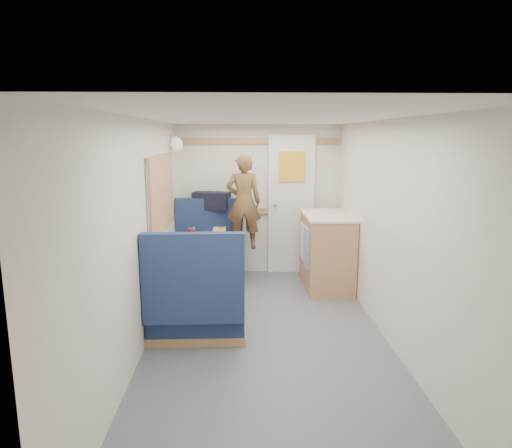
{
  "coord_description": "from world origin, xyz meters",
  "views": [
    {
      "loc": [
        -0.25,
        -3.85,
        1.86
      ],
      "look_at": [
        -0.07,
        0.9,
        0.93
      ],
      "focal_mm": 32.0,
      "sensor_mm": 36.0,
      "label": 1
    }
  ],
  "objects_px": {
    "dinette_table": "(203,255)",
    "tray": "(209,243)",
    "salt_grinder": "(193,239)",
    "bench_near": "(197,308)",
    "pepper_grinder": "(207,234)",
    "duffel_bag": "(212,201)",
    "cheese_block": "(209,247)",
    "tumbler_mid": "(192,231)",
    "tumbler_right": "(206,237)",
    "beer_glass": "(222,232)",
    "orange_fruit": "(209,240)",
    "person": "(244,202)",
    "bread_loaf": "(219,234)",
    "tumbler_left": "(192,244)",
    "galley_counter": "(327,251)",
    "dome_light": "(174,144)",
    "bench_far": "(209,258)"
  },
  "relations": [
    {
      "from": "pepper_grinder",
      "to": "duffel_bag",
      "type": "bearing_deg",
      "value": 89.81
    },
    {
      "from": "galley_counter",
      "to": "tumbler_mid",
      "type": "relative_size",
      "value": 8.4
    },
    {
      "from": "bench_near",
      "to": "pepper_grinder",
      "type": "distance_m",
      "value": 1.12
    },
    {
      "from": "tumbler_mid",
      "to": "tumbler_right",
      "type": "bearing_deg",
      "value": -62.58
    },
    {
      "from": "dinette_table",
      "to": "tumbler_right",
      "type": "bearing_deg",
      "value": -52.85
    },
    {
      "from": "galley_counter",
      "to": "beer_glass",
      "type": "bearing_deg",
      "value": -165.95
    },
    {
      "from": "galley_counter",
      "to": "bread_loaf",
      "type": "height_order",
      "value": "galley_counter"
    },
    {
      "from": "tumbler_left",
      "to": "tray",
      "type": "bearing_deg",
      "value": 57.09
    },
    {
      "from": "person",
      "to": "bread_loaf",
      "type": "relative_size",
      "value": 4.69
    },
    {
      "from": "bench_far",
      "to": "dome_light",
      "type": "bearing_deg",
      "value": -177.88
    },
    {
      "from": "person",
      "to": "beer_glass",
      "type": "bearing_deg",
      "value": 65.56
    },
    {
      "from": "bench_near",
      "to": "salt_grinder",
      "type": "bearing_deg",
      "value": 97.26
    },
    {
      "from": "bench_near",
      "to": "salt_grinder",
      "type": "height_order",
      "value": "bench_near"
    },
    {
      "from": "duffel_bag",
      "to": "salt_grinder",
      "type": "relative_size",
      "value": 4.86
    },
    {
      "from": "bench_near",
      "to": "bread_loaf",
      "type": "height_order",
      "value": "bench_near"
    },
    {
      "from": "dome_light",
      "to": "person",
      "type": "relative_size",
      "value": 0.17
    },
    {
      "from": "dinette_table",
      "to": "galley_counter",
      "type": "bearing_deg",
      "value": 20.54
    },
    {
      "from": "bench_far",
      "to": "person",
      "type": "xyz_separation_m",
      "value": [
        0.45,
        -0.09,
        0.74
      ]
    },
    {
      "from": "person",
      "to": "tumbler_left",
      "type": "bearing_deg",
      "value": 64.88
    },
    {
      "from": "tumbler_mid",
      "to": "pepper_grinder",
      "type": "xyz_separation_m",
      "value": [
        0.18,
        -0.15,
        -0.01
      ]
    },
    {
      "from": "cheese_block",
      "to": "beer_glass",
      "type": "relative_size",
      "value": 1.02
    },
    {
      "from": "dome_light",
      "to": "galley_counter",
      "type": "relative_size",
      "value": 0.22
    },
    {
      "from": "duffel_bag",
      "to": "cheese_block",
      "type": "bearing_deg",
      "value": -71.16
    },
    {
      "from": "tray",
      "to": "beer_glass",
      "type": "xyz_separation_m",
      "value": [
        0.13,
        0.33,
        0.04
      ]
    },
    {
      "from": "bench_near",
      "to": "cheese_block",
      "type": "bearing_deg",
      "value": 79.34
    },
    {
      "from": "bench_far",
      "to": "cheese_block",
      "type": "distance_m",
      "value": 1.32
    },
    {
      "from": "dinette_table",
      "to": "cheese_block",
      "type": "relative_size",
      "value": 8.28
    },
    {
      "from": "pepper_grinder",
      "to": "tray",
      "type": "bearing_deg",
      "value": -81.6
    },
    {
      "from": "dinette_table",
      "to": "duffel_bag",
      "type": "xyz_separation_m",
      "value": [
        0.03,
        1.12,
        0.45
      ]
    },
    {
      "from": "duffel_bag",
      "to": "orange_fruit",
      "type": "height_order",
      "value": "duffel_bag"
    },
    {
      "from": "tumbler_mid",
      "to": "beer_glass",
      "type": "relative_size",
      "value": 1.01
    },
    {
      "from": "dinette_table",
      "to": "cheese_block",
      "type": "bearing_deg",
      "value": -76.2
    },
    {
      "from": "pepper_grinder",
      "to": "bread_loaf",
      "type": "distance_m",
      "value": 0.14
    },
    {
      "from": "dinette_table",
      "to": "tray",
      "type": "distance_m",
      "value": 0.2
    },
    {
      "from": "tray",
      "to": "tumbler_left",
      "type": "height_order",
      "value": "tumbler_left"
    },
    {
      "from": "tray",
      "to": "tumbler_mid",
      "type": "relative_size",
      "value": 3.35
    },
    {
      "from": "cheese_block",
      "to": "tumbler_left",
      "type": "xyz_separation_m",
      "value": [
        -0.17,
        0.05,
        0.02
      ]
    },
    {
      "from": "dinette_table",
      "to": "cheese_block",
      "type": "xyz_separation_m",
      "value": [
        0.09,
        -0.38,
        0.19
      ]
    },
    {
      "from": "tray",
      "to": "salt_grinder",
      "type": "relative_size",
      "value": 3.77
    },
    {
      "from": "duffel_bag",
      "to": "salt_grinder",
      "type": "height_order",
      "value": "duffel_bag"
    },
    {
      "from": "cheese_block",
      "to": "tumbler_mid",
      "type": "relative_size",
      "value": 1.02
    },
    {
      "from": "dinette_table",
      "to": "person",
      "type": "height_order",
      "value": "person"
    },
    {
      "from": "galley_counter",
      "to": "tumbler_left",
      "type": "height_order",
      "value": "galley_counter"
    },
    {
      "from": "tumbler_right",
      "to": "orange_fruit",
      "type": "bearing_deg",
      "value": -68.88
    },
    {
      "from": "dinette_table",
      "to": "bench_far",
      "type": "xyz_separation_m",
      "value": [
        -0.0,
        0.86,
        -0.27
      ]
    },
    {
      "from": "tray",
      "to": "bread_loaf",
      "type": "height_order",
      "value": "bread_loaf"
    },
    {
      "from": "tumbler_left",
      "to": "bench_near",
      "type": "bearing_deg",
      "value": -81.36
    },
    {
      "from": "bench_near",
      "to": "tumbler_left",
      "type": "height_order",
      "value": "bench_near"
    },
    {
      "from": "galley_counter",
      "to": "beer_glass",
      "type": "xyz_separation_m",
      "value": [
        -1.27,
        -0.32,
        0.31
      ]
    },
    {
      "from": "duffel_bag",
      "to": "beer_glass",
      "type": "relative_size",
      "value": 4.34
    }
  ]
}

